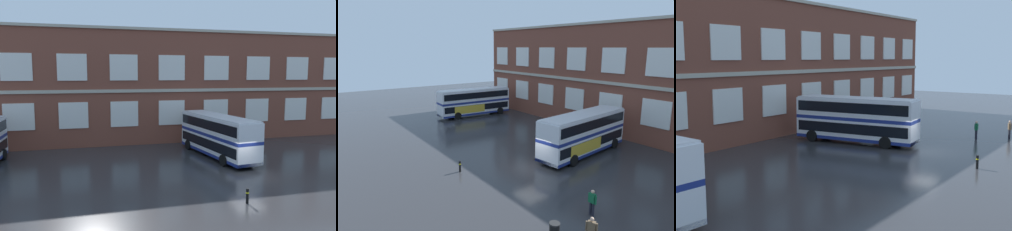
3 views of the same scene
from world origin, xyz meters
TOP-DOWN VIEW (x-y plane):
  - ground_plane at (0.00, 2.00)m, footprint 120.00×120.00m
  - brick_terminal_building at (0.24, 17.98)m, footprint 54.97×8.19m
  - double_decker_middle at (0.06, 6.48)m, footprint 3.97×11.24m
  - safety_bollard_west at (-2.91, -5.34)m, footprint 0.19×0.19m

SIDE VIEW (x-z plane):
  - ground_plane at x=0.00m, z-range 0.00..0.00m
  - safety_bollard_west at x=-2.91m, z-range 0.02..0.97m
  - double_decker_middle at x=0.06m, z-range 0.11..4.18m
  - brick_terminal_building at x=0.24m, z-range -0.15..13.06m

